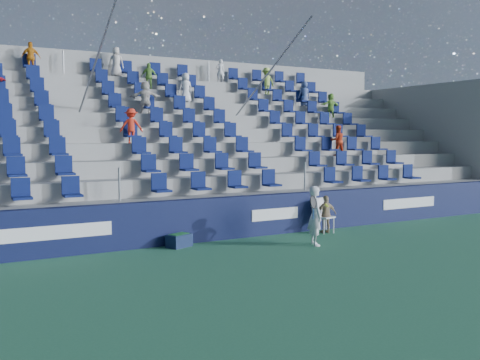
# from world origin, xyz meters

# --- Properties ---
(ground) EXTENTS (70.00, 70.00, 0.00)m
(ground) POSITION_xyz_m (0.00, 0.00, 0.00)
(ground) COLOR #31734D
(ground) RESTS_ON ground
(sponsor_wall) EXTENTS (24.00, 0.32, 1.20)m
(sponsor_wall) POSITION_xyz_m (0.00, 3.15, 0.60)
(sponsor_wall) COLOR #10163D
(sponsor_wall) RESTS_ON ground
(grandstand) EXTENTS (24.00, 8.17, 6.63)m
(grandstand) POSITION_xyz_m (-0.00, 8.24, 2.14)
(grandstand) COLOR gray
(grandstand) RESTS_ON ground
(tennis_player) EXTENTS (0.69, 0.67, 1.60)m
(tennis_player) POSITION_xyz_m (1.61, 1.19, 0.80)
(tennis_player) COLOR silver
(tennis_player) RESTS_ON ground
(line_judge_chair) EXTENTS (0.56, 0.57, 1.05)m
(line_judge_chair) POSITION_xyz_m (3.01, 2.66, 0.60)
(line_judge_chair) COLOR white
(line_judge_chair) RESTS_ON ground
(line_judge) EXTENTS (0.71, 0.40, 1.14)m
(line_judge) POSITION_xyz_m (3.01, 2.50, 0.57)
(line_judge) COLOR tan
(line_judge) RESTS_ON ground
(ball_bin) EXTENTS (0.73, 0.62, 0.35)m
(ball_bin) POSITION_xyz_m (-1.67, 2.75, 0.19)
(ball_bin) COLOR #101C3B
(ball_bin) RESTS_ON ground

